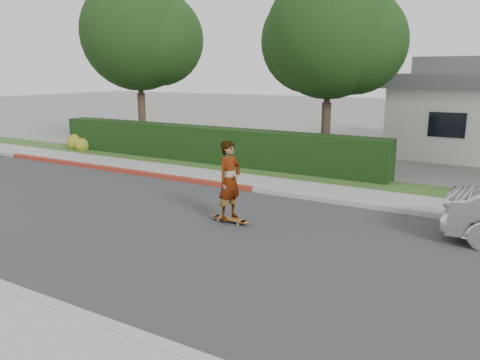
{
  "coord_description": "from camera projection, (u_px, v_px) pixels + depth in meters",
  "views": [
    {
      "loc": [
        7.84,
        -8.4,
        3.69
      ],
      "look_at": [
        1.99,
        1.57,
        1.0
      ],
      "focal_mm": 35.0,
      "sensor_mm": 36.0,
      "label": 1
    }
  ],
  "objects": [
    {
      "name": "planting_strip",
      "position": [
        263.0,
        172.0,
        17.29
      ],
      "size": [
        60.0,
        1.6,
        0.1
      ],
      "primitive_type": "cube",
      "color": "#2D4C1E",
      "rests_on": "ground"
    },
    {
      "name": "skateboard",
      "position": [
        230.0,
        219.0,
        11.65
      ],
      "size": [
        1.11,
        0.26,
        0.1
      ],
      "rotation": [
        0.0,
        0.0,
        -0.04
      ],
      "color": "gold",
      "rests_on": "ground"
    },
    {
      "name": "skateboarder",
      "position": [
        230.0,
        180.0,
        11.43
      ],
      "size": [
        0.58,
        0.78,
        1.96
      ],
      "primitive_type": "imported",
      "rotation": [
        0.0,
        0.0,
        1.4
      ],
      "color": "white",
      "rests_on": "skateboard"
    },
    {
      "name": "hedge",
      "position": [
        205.0,
        145.0,
        19.11
      ],
      "size": [
        15.0,
        1.0,
        1.5
      ],
      "primitive_type": "cube",
      "color": "black",
      "rests_on": "ground"
    },
    {
      "name": "tree_center",
      "position": [
        331.0,
        38.0,
        17.63
      ],
      "size": [
        5.66,
        4.84,
        7.44
      ],
      "color": "#33261C",
      "rests_on": "ground"
    },
    {
      "name": "tree_left",
      "position": [
        141.0,
        37.0,
        21.57
      ],
      "size": [
        5.99,
        5.21,
        8.0
      ],
      "color": "#33261C",
      "rests_on": "ground"
    },
    {
      "name": "flowering_shrub",
      "position": [
        78.0,
        144.0,
        22.28
      ],
      "size": [
        1.4,
        1.0,
        0.9
      ],
      "color": "#2D4C19",
      "rests_on": "ground"
    },
    {
      "name": "sidewalk_far",
      "position": [
        241.0,
        181.0,
        15.94
      ],
      "size": [
        60.0,
        1.6,
        0.12
      ],
      "primitive_type": "cube",
      "color": "gray",
      "rests_on": "ground"
    },
    {
      "name": "curb_far",
      "position": [
        227.0,
        186.0,
        15.18
      ],
      "size": [
        60.0,
        0.2,
        0.15
      ],
      "primitive_type": "cube",
      "color": "#9E9E99",
      "rests_on": "ground"
    },
    {
      "name": "road",
      "position": [
        140.0,
        222.0,
        11.76
      ],
      "size": [
        60.0,
        8.0,
        0.01
      ],
      "primitive_type": "cube",
      "color": "#2D2D30",
      "rests_on": "ground"
    },
    {
      "name": "curb_red_section",
      "position": [
        115.0,
        170.0,
        17.65
      ],
      "size": [
        12.0,
        0.21,
        0.15
      ],
      "primitive_type": "cube",
      "color": "maroon",
      "rests_on": "ground"
    },
    {
      "name": "ground",
      "position": [
        140.0,
        222.0,
        11.76
      ],
      "size": [
        120.0,
        120.0,
        0.0
      ],
      "primitive_type": "plane",
      "color": "slate",
      "rests_on": "ground"
    }
  ]
}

